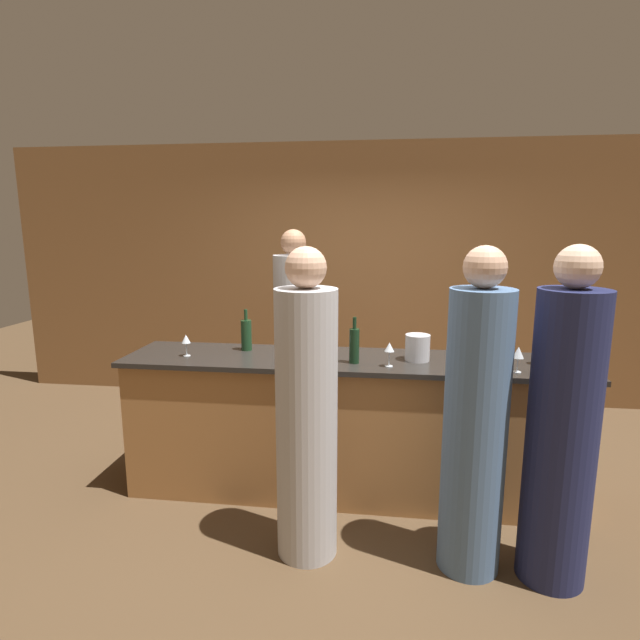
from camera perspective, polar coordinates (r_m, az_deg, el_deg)
ground_plane at (r=3.90m, az=3.17°, el=-18.86°), size 14.00×14.00×0.00m
back_wall at (r=5.50m, az=4.95°, el=5.21°), size 8.00×0.06×2.80m
bar_counter at (r=3.68m, az=3.25°, el=-11.98°), size 3.19×0.66×1.01m
bartender at (r=4.44m, az=-2.95°, el=-2.86°), size 0.36×0.36×1.90m
guest_0 at (r=2.91m, az=-1.54°, el=-11.07°), size 0.35×0.35×1.82m
guest_1 at (r=2.99m, az=25.92°, el=-11.44°), size 0.36×0.36×1.84m
guest_2 at (r=2.91m, az=17.32°, el=-11.42°), size 0.35×0.35×1.83m
wine_bottle_0 at (r=3.75m, az=-8.42°, el=-1.64°), size 0.08×0.08×0.31m
wine_bottle_1 at (r=3.64m, az=24.51°, el=-3.04°), size 0.08×0.08×0.29m
wine_bottle_2 at (r=3.37m, az=3.94°, el=-2.86°), size 0.07×0.07×0.32m
ice_bucket at (r=3.50m, az=11.08°, el=-3.11°), size 0.17×0.17×0.18m
wine_glass_0 at (r=3.59m, az=27.35°, el=-3.07°), size 0.07×0.07×0.18m
wine_glass_1 at (r=3.67m, az=-15.06°, el=-2.21°), size 0.06×0.06×0.16m
wine_glass_2 at (r=3.31m, az=7.93°, el=-3.20°), size 0.06×0.06×0.16m
wine_glass_3 at (r=3.45m, az=-1.59°, el=-2.60°), size 0.08×0.08×0.16m
wine_glass_4 at (r=3.39m, az=21.72°, el=-3.54°), size 0.07×0.07×0.17m
wine_glass_5 at (r=3.36m, az=16.18°, el=-3.38°), size 0.08×0.08×0.16m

